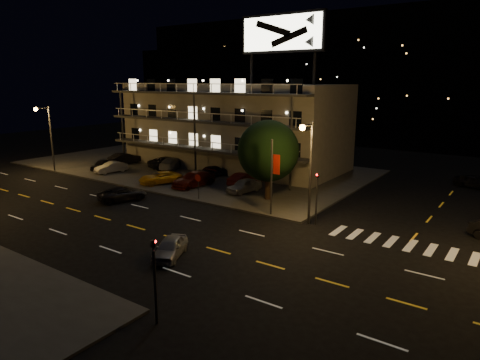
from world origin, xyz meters
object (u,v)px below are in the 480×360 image
Objects in this scene: tree at (268,153)px; lot_car_4 at (244,186)px; road_car_west at (122,194)px; lot_car_2 at (160,178)px; lot_car_7 at (172,163)px; road_car_east at (170,247)px.

tree is 4.93m from lot_car_4.
lot_car_2 is at bearing -56.14° from road_car_west.
lot_car_7 reaches higher than road_car_east.
lot_car_2 is 6.64m from road_car_west.
road_car_west is (1.57, -6.45, -0.16)m from lot_car_2.
lot_car_2 is at bearing 112.22° from road_car_east.
lot_car_2 is 1.02× the size of road_car_west.
tree is 1.62× the size of lot_car_2.
tree is at bearing 72.04° from road_car_east.
tree is 14.10m from road_car_west.
lot_car_7 is at bearing 171.80° from lot_car_4.
lot_car_2 is 9.73m from lot_car_4.
lot_car_2 is 0.92× the size of lot_car_7.
lot_car_4 is at bearing -112.81° from road_car_west.
tree is 1.84× the size of lot_car_4.
road_car_east is (4.96, -15.53, -0.20)m from lot_car_4.
lot_car_4 is at bearing 166.36° from tree.
lot_car_4 is 14.67m from lot_car_7.
lot_car_4 is at bearing 36.82° from lot_car_2.
lot_car_4 is 11.65m from road_car_west.
road_car_east is at bearing 171.67° from road_car_west.
lot_car_7 reaches higher than lot_car_2.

